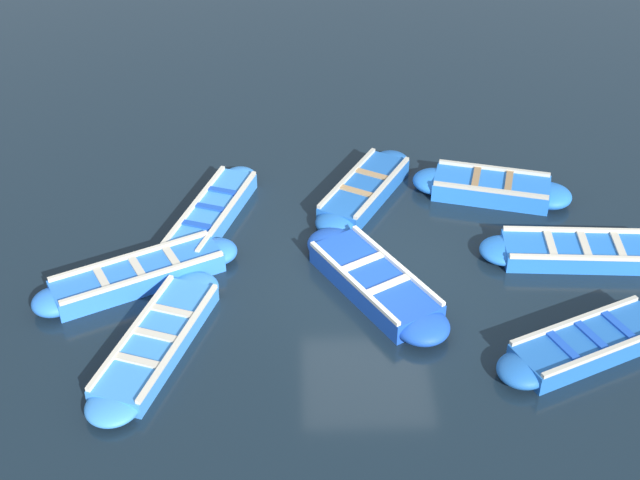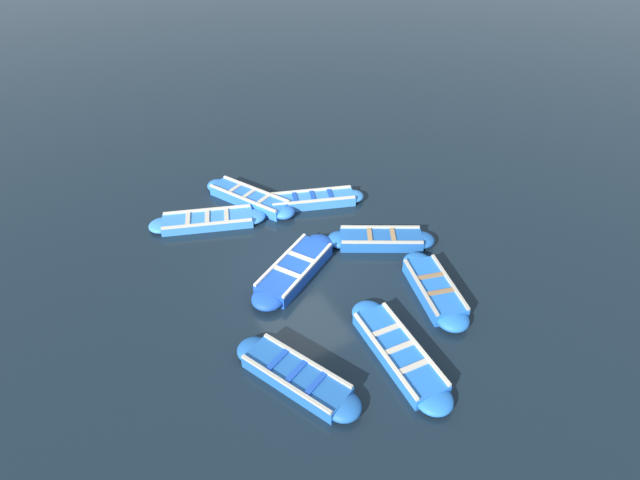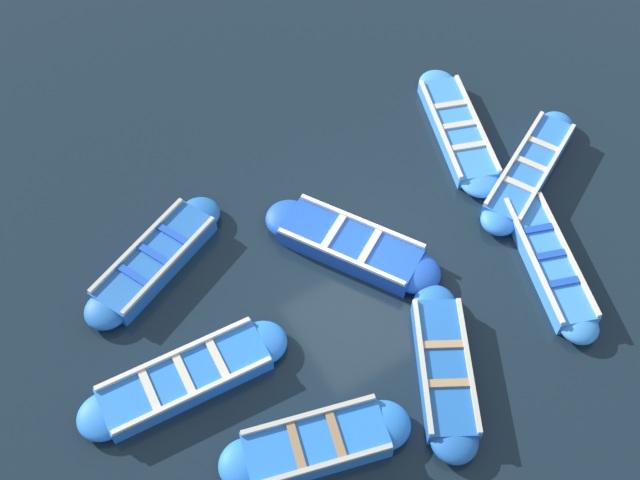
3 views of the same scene
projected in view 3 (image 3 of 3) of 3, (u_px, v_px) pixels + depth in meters
ground_plane at (361, 261)px, 14.37m from camera, size 120.00×120.00×0.00m
boat_inner_gap at (316, 444)px, 12.07m from camera, size 1.69×3.33×0.45m
boat_mid_row at (351, 245)px, 14.34m from camera, size 3.61×2.66×0.46m
boat_near_quay at (155, 260)px, 14.16m from camera, size 2.17×3.49×0.42m
boat_outer_left at (185, 378)px, 12.77m from camera, size 1.13×3.85×0.39m
boat_broadside at (444, 368)px, 12.86m from camera, size 3.32×2.36×0.42m
boat_stern_in at (548, 260)px, 14.17m from camera, size 3.68×1.89×0.40m
boat_bow_out at (529, 170)px, 15.45m from camera, size 2.35×3.70×0.43m
boat_end_of_row at (458, 130)px, 16.16m from camera, size 3.87×2.07×0.35m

